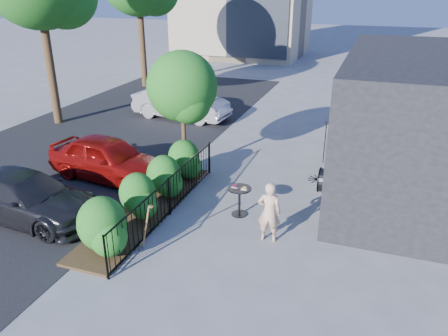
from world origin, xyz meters
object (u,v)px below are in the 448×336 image
at_px(patio_tree, 184,91).
at_px(woman, 269,212).
at_px(cafe_table, 239,196).
at_px(car_red, 108,158).
at_px(shovel, 145,230).
at_px(car_darkgrey, 25,197).
at_px(car_silver, 181,102).

height_order(patio_tree, woman, patio_tree).
height_order(cafe_table, woman, woman).
relative_size(cafe_table, woman, 0.55).
bearing_deg(patio_tree, woman, -40.86).
bearing_deg(woman, patio_tree, -46.92).
bearing_deg(cafe_table, car_red, 169.09).
bearing_deg(shovel, patio_tree, 102.27).
height_order(cafe_table, car_darkgrey, car_darkgrey).
bearing_deg(car_darkgrey, woman, -76.78).
relative_size(patio_tree, cafe_table, 4.58).
height_order(car_red, car_darkgrey, car_red).
bearing_deg(car_darkgrey, shovel, -91.67).
bearing_deg(shovel, car_darkgrey, 174.74).
xyz_separation_m(cafe_table, woman, (1.05, -0.97, 0.22)).
bearing_deg(cafe_table, woman, -42.55).
xyz_separation_m(patio_tree, car_darkgrey, (-2.79, -4.17, -2.14)).
relative_size(woman, car_darkgrey, 0.36).
height_order(patio_tree, car_red, patio_tree).
distance_m(patio_tree, car_silver, 6.71).
bearing_deg(car_silver, cafe_table, -140.83).
xyz_separation_m(woman, shovel, (-2.59, -1.43, -0.22)).
bearing_deg(patio_tree, cafe_table, -40.13).
bearing_deg(car_red, cafe_table, -92.64).
bearing_deg(woman, car_silver, -60.29).
bearing_deg(shovel, car_red, 133.65).
bearing_deg(car_silver, shovel, -154.65).
bearing_deg(patio_tree, car_darkgrey, -123.78).
bearing_deg(woman, shovel, 22.79).
bearing_deg(shovel, car_silver, 110.20).
height_order(patio_tree, shovel, patio_tree).
relative_size(cafe_table, car_red, 0.21).
xyz_separation_m(woman, car_silver, (-6.37, 8.85, -0.03)).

